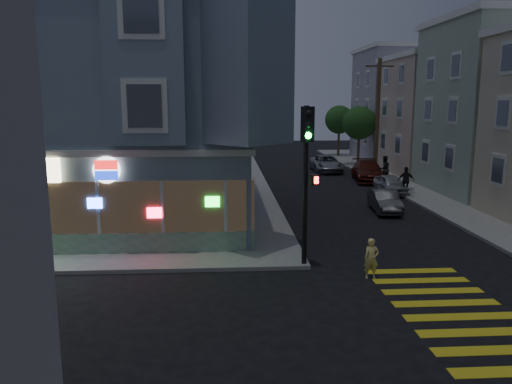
{
  "coord_description": "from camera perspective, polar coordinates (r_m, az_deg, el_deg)",
  "views": [
    {
      "loc": [
        -0.02,
        -14.8,
        5.94
      ],
      "look_at": [
        1.26,
        5.37,
        2.23
      ],
      "focal_mm": 35.0,
      "sensor_mm": 36.0,
      "label": 1
    }
  ],
  "objects": [
    {
      "name": "utility_pole",
      "position": [
        40.63,
        13.73,
        8.5
      ],
      "size": [
        2.2,
        0.3,
        9.0
      ],
      "color": "#4C3826",
      "rests_on": "sidewalk_ne"
    },
    {
      "name": "corner_building",
      "position": [
        26.47,
        -16.95,
        9.7
      ],
      "size": [
        14.6,
        14.6,
        11.4
      ],
      "color": "slate",
      "rests_on": "sidewalk_nw"
    },
    {
      "name": "parked_car_a",
      "position": [
        33.34,
        15.17,
        0.86
      ],
      "size": [
        1.55,
        3.66,
        1.23
      ],
      "primitive_type": "imported",
      "rotation": [
        0.0,
        0.0,
        0.02
      ],
      "color": "#ADB1B5",
      "rests_on": "ground"
    },
    {
      "name": "parked_car_c",
      "position": [
        38.22,
        12.7,
        2.34
      ],
      "size": [
        2.76,
        5.36,
        1.49
      ],
      "primitive_type": "imported",
      "rotation": [
        0.0,
        0.0,
        -0.14
      ],
      "color": "#531C13",
      "rests_on": "ground"
    },
    {
      "name": "pedestrian_a",
      "position": [
        36.96,
        14.44,
        2.56
      ],
      "size": [
        1.07,
        0.91,
        1.91
      ],
      "primitive_type": "imported",
      "rotation": [
        0.0,
        0.0,
        3.37
      ],
      "color": "black",
      "rests_on": "sidewalk_ne"
    },
    {
      "name": "street_tree_near",
      "position": [
        46.48,
        11.72,
        7.72
      ],
      "size": [
        3.0,
        3.0,
        5.3
      ],
      "color": "#4C3826",
      "rests_on": "sidewalk_ne"
    },
    {
      "name": "pedestrian_b",
      "position": [
        32.54,
        16.77,
        1.26
      ],
      "size": [
        1.06,
        0.54,
        1.73
      ],
      "primitive_type": "imported",
      "rotation": [
        0.0,
        0.0,
        3.02
      ],
      "color": "black",
      "rests_on": "sidewalk_ne"
    },
    {
      "name": "row_house_d",
      "position": [
        52.56,
        18.42,
        9.29
      ],
      "size": [
        12.0,
        8.6,
        10.5
      ],
      "primitive_type": "cube",
      "color": "#9C95A4",
      "rests_on": "sidewalk_ne"
    },
    {
      "name": "parked_car_d",
      "position": [
        42.73,
        8.04,
        3.25
      ],
      "size": [
        2.4,
        5.02,
        1.38
      ],
      "primitive_type": "imported",
      "rotation": [
        0.0,
        0.0,
        -0.02
      ],
      "color": "#95999F",
      "rests_on": "ground"
    },
    {
      "name": "ground",
      "position": [
        15.94,
        -3.37,
        -11.48
      ],
      "size": [
        120.0,
        120.0,
        0.0
      ],
      "primitive_type": "plane",
      "color": "black",
      "rests_on": "ground"
    },
    {
      "name": "traffic_signal",
      "position": [
        17.3,
        5.85,
        3.76
      ],
      "size": [
        0.72,
        0.63,
        5.62
      ],
      "rotation": [
        0.0,
        0.0,
        0.41
      ],
      "color": "black",
      "rests_on": "sidewalk_nw"
    },
    {
      "name": "sidewalk_nw",
      "position": [
        40.55,
        -23.01,
        1.26
      ],
      "size": [
        33.0,
        42.0,
        0.15
      ],
      "primitive_type": "cube",
      "color": "gray",
      "rests_on": "ground"
    },
    {
      "name": "row_house_c",
      "position": [
        44.34,
        22.71,
        7.94
      ],
      "size": [
        12.0,
        8.6,
        9.0
      ],
      "primitive_type": "cube",
      "color": "beige",
      "rests_on": "sidewalk_ne"
    },
    {
      "name": "parked_car_b",
      "position": [
        27.83,
        14.48,
        -1.0
      ],
      "size": [
        1.57,
        3.69,
        1.18
      ],
      "primitive_type": "imported",
      "rotation": [
        0.0,
        0.0,
        -0.09
      ],
      "color": "#393A3E",
      "rests_on": "ground"
    },
    {
      "name": "street_tree_far",
      "position": [
        54.23,
        9.49,
        8.15
      ],
      "size": [
        3.0,
        3.0,
        5.3
      ],
      "color": "#4C3826",
      "rests_on": "sidewalk_ne"
    },
    {
      "name": "fire_hydrant",
      "position": [
        31.64,
        17.39,
        0.09
      ],
      "size": [
        0.42,
        0.24,
        0.73
      ],
      "color": "silver",
      "rests_on": "sidewalk_ne"
    },
    {
      "name": "running_child",
      "position": [
        17.41,
        13.06,
        -7.41
      ],
      "size": [
        0.51,
        0.34,
        1.38
      ],
      "primitive_type": "imported",
      "rotation": [
        0.0,
        0.0,
        -0.01
      ],
      "color": "#EFE37A",
      "rests_on": "ground"
    }
  ]
}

